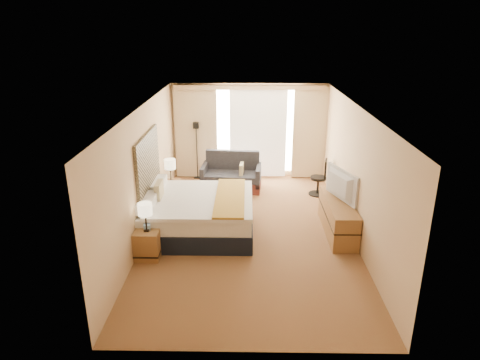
{
  "coord_description": "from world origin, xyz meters",
  "views": [
    {
      "loc": [
        -0.05,
        -8.03,
        4.09
      ],
      "look_at": [
        -0.19,
        0.4,
        1.0
      ],
      "focal_mm": 32.0,
      "sensor_mm": 36.0,
      "label": 1
    }
  ],
  "objects_px": {
    "nightstand_left": "(148,243)",
    "nightstand_right": "(171,193)",
    "media_dresser": "(338,217)",
    "bed": "(198,214)",
    "desk_chair": "(320,179)",
    "floor_lamp": "(196,139)",
    "television": "(337,185)",
    "loveseat": "(232,177)",
    "lamp_right": "(170,165)",
    "lamp_left": "(145,210)"
  },
  "relations": [
    {
      "from": "bed",
      "to": "lamp_right",
      "type": "distance_m",
      "value": 1.77
    },
    {
      "from": "media_dresser",
      "to": "floor_lamp",
      "type": "relative_size",
      "value": 1.13
    },
    {
      "from": "nightstand_left",
      "to": "floor_lamp",
      "type": "distance_m",
      "value": 4.45
    },
    {
      "from": "media_dresser",
      "to": "lamp_left",
      "type": "relative_size",
      "value": 3.3
    },
    {
      "from": "loveseat",
      "to": "floor_lamp",
      "type": "bearing_deg",
      "value": 145.58
    },
    {
      "from": "nightstand_left",
      "to": "lamp_left",
      "type": "relative_size",
      "value": 1.01
    },
    {
      "from": "loveseat",
      "to": "bed",
      "type": "bearing_deg",
      "value": -99.14
    },
    {
      "from": "loveseat",
      "to": "lamp_left",
      "type": "height_order",
      "value": "lamp_left"
    },
    {
      "from": "loveseat",
      "to": "television",
      "type": "height_order",
      "value": "television"
    },
    {
      "from": "bed",
      "to": "lamp_left",
      "type": "distance_m",
      "value": 1.47
    },
    {
      "from": "nightstand_left",
      "to": "nightstand_right",
      "type": "height_order",
      "value": "same"
    },
    {
      "from": "bed",
      "to": "lamp_left",
      "type": "relative_size",
      "value": 4.1
    },
    {
      "from": "lamp_left",
      "to": "television",
      "type": "xyz_separation_m",
      "value": [
        3.64,
        1.19,
        0.04
      ]
    },
    {
      "from": "nightstand_right",
      "to": "loveseat",
      "type": "distance_m",
      "value": 1.77
    },
    {
      "from": "nightstand_right",
      "to": "floor_lamp",
      "type": "xyz_separation_m",
      "value": [
        0.43,
        1.85,
        0.85
      ]
    },
    {
      "from": "desk_chair",
      "to": "lamp_left",
      "type": "bearing_deg",
      "value": -127.03
    },
    {
      "from": "nightstand_left",
      "to": "lamp_left",
      "type": "height_order",
      "value": "lamp_left"
    },
    {
      "from": "nightstand_right",
      "to": "media_dresser",
      "type": "height_order",
      "value": "media_dresser"
    },
    {
      "from": "media_dresser",
      "to": "lamp_left",
      "type": "distance_m",
      "value": 3.9
    },
    {
      "from": "desk_chair",
      "to": "television",
      "type": "distance_m",
      "value": 2.09
    },
    {
      "from": "floor_lamp",
      "to": "television",
      "type": "relative_size",
      "value": 1.44
    },
    {
      "from": "media_dresser",
      "to": "bed",
      "type": "relative_size",
      "value": 0.8
    },
    {
      "from": "bed",
      "to": "television",
      "type": "distance_m",
      "value": 2.91
    },
    {
      "from": "lamp_right",
      "to": "loveseat",
      "type": "bearing_deg",
      "value": 36.26
    },
    {
      "from": "lamp_left",
      "to": "loveseat",
      "type": "bearing_deg",
      "value": 68.49
    },
    {
      "from": "bed",
      "to": "loveseat",
      "type": "height_order",
      "value": "bed"
    },
    {
      "from": "nightstand_left",
      "to": "nightstand_right",
      "type": "distance_m",
      "value": 2.5
    },
    {
      "from": "bed",
      "to": "loveseat",
      "type": "xyz_separation_m",
      "value": [
        0.62,
        2.5,
        -0.08
      ]
    },
    {
      "from": "loveseat",
      "to": "lamp_left",
      "type": "xyz_separation_m",
      "value": [
        -1.42,
        -3.59,
        0.66
      ]
    },
    {
      "from": "television",
      "to": "floor_lamp",
      "type": "bearing_deg",
      "value": 24.93
    },
    {
      "from": "nightstand_left",
      "to": "desk_chair",
      "type": "xyz_separation_m",
      "value": [
        3.67,
        3.14,
        0.14
      ]
    },
    {
      "from": "floor_lamp",
      "to": "television",
      "type": "height_order",
      "value": "floor_lamp"
    },
    {
      "from": "bed",
      "to": "lamp_left",
      "type": "bearing_deg",
      "value": -126.16
    },
    {
      "from": "bed",
      "to": "lamp_left",
      "type": "xyz_separation_m",
      "value": [
        -0.8,
        -1.1,
        0.57
      ]
    },
    {
      "from": "floor_lamp",
      "to": "television",
      "type": "xyz_separation_m",
      "value": [
        3.22,
        -3.21,
        -0.11
      ]
    },
    {
      "from": "nightstand_right",
      "to": "floor_lamp",
      "type": "relative_size",
      "value": 0.35
    },
    {
      "from": "nightstand_left",
      "to": "media_dresser",
      "type": "relative_size",
      "value": 0.31
    },
    {
      "from": "media_dresser",
      "to": "loveseat",
      "type": "height_order",
      "value": "loveseat"
    },
    {
      "from": "nightstand_right",
      "to": "bed",
      "type": "distance_m",
      "value": 1.67
    },
    {
      "from": "nightstand_left",
      "to": "media_dresser",
      "type": "height_order",
      "value": "media_dresser"
    },
    {
      "from": "nightstand_right",
      "to": "lamp_right",
      "type": "relative_size",
      "value": 0.98
    },
    {
      "from": "bed",
      "to": "floor_lamp",
      "type": "relative_size",
      "value": 1.41
    },
    {
      "from": "desk_chair",
      "to": "lamp_left",
      "type": "height_order",
      "value": "lamp_left"
    },
    {
      "from": "floor_lamp",
      "to": "lamp_right",
      "type": "distance_m",
      "value": 1.89
    },
    {
      "from": "media_dresser",
      "to": "loveseat",
      "type": "xyz_separation_m",
      "value": [
        -2.28,
        2.49,
        -0.03
      ]
    },
    {
      "from": "media_dresser",
      "to": "bed",
      "type": "xyz_separation_m",
      "value": [
        -2.89,
        -0.0,
        0.05
      ]
    },
    {
      "from": "nightstand_right",
      "to": "media_dresser",
      "type": "bearing_deg",
      "value": -21.4
    },
    {
      "from": "nightstand_left",
      "to": "lamp_right",
      "type": "relative_size",
      "value": 0.98
    },
    {
      "from": "loveseat",
      "to": "television",
      "type": "bearing_deg",
      "value": -42.49
    },
    {
      "from": "nightstand_left",
      "to": "nightstand_right",
      "type": "relative_size",
      "value": 1.0
    }
  ]
}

